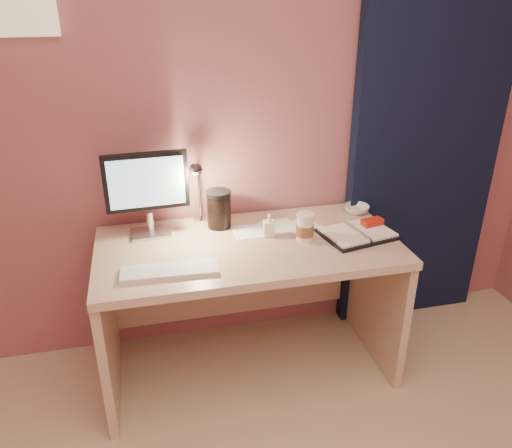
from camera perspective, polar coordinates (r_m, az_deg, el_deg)
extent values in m
plane|color=#93555D|center=(2.49, -2.83, 12.37)|extent=(3.50, 0.00, 3.50)
cube|color=black|center=(2.85, 19.02, 9.58)|extent=(0.85, 0.08, 2.20)
cube|color=tan|center=(2.33, -0.87, -2.67)|extent=(1.40, 0.70, 0.04)
cube|color=tan|center=(2.50, -16.57, -11.67)|extent=(0.04, 0.66, 0.69)
cube|color=tan|center=(2.73, 13.42, -7.87)|extent=(0.04, 0.66, 0.69)
cube|color=tan|center=(2.77, -2.31, -5.26)|extent=(1.32, 0.03, 0.55)
cube|color=silver|center=(2.46, -11.88, -1.00)|extent=(0.19, 0.15, 0.01)
cylinder|color=silver|center=(2.44, -12.00, 0.22)|extent=(0.03, 0.03, 0.10)
cube|color=black|center=(2.36, -12.45, 4.85)|extent=(0.39, 0.05, 0.27)
cube|color=#A4C3DE|center=(2.33, -12.46, 4.63)|extent=(0.34, 0.02, 0.23)
cube|color=silver|center=(2.12, -9.78, -5.27)|extent=(0.41, 0.14, 0.02)
cube|color=black|center=(2.45, 11.53, -1.15)|extent=(0.38, 0.31, 0.01)
cube|color=white|center=(2.40, 9.95, -1.27)|extent=(0.19, 0.25, 0.01)
cube|color=white|center=(2.49, 13.10, -0.56)|extent=(0.19, 0.25, 0.01)
cube|color=red|center=(2.51, 13.14, 0.23)|extent=(0.11, 0.07, 0.03)
cube|color=white|center=(2.43, -0.75, -0.86)|extent=(0.16, 0.16, 0.00)
cube|color=white|center=(2.49, 2.54, -0.25)|extent=(0.17, 0.17, 0.00)
cube|color=white|center=(2.49, 5.27, -0.35)|extent=(0.21, 0.21, 0.00)
cylinder|color=white|center=(2.34, 5.61, -0.46)|extent=(0.08, 0.08, 0.12)
cylinder|color=brown|center=(2.34, 5.60, -0.67)|extent=(0.08, 0.08, 0.05)
cylinder|color=white|center=(2.31, 5.68, 1.05)|extent=(0.08, 0.08, 0.01)
imported|color=silver|center=(2.69, 11.44, 1.67)|extent=(0.13, 0.13, 0.04)
imported|color=white|center=(2.37, 1.49, -0.11)|extent=(0.06, 0.06, 0.11)
cylinder|color=black|center=(2.46, -4.25, 1.50)|extent=(0.12, 0.12, 0.17)
cylinder|color=silver|center=(2.57, -6.30, 0.57)|extent=(0.08, 0.08, 0.01)
cylinder|color=silver|center=(2.51, -6.46, 3.87)|extent=(0.01, 0.01, 0.30)
cone|color=silver|center=(2.33, -5.42, 6.12)|extent=(0.07, 0.07, 0.06)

